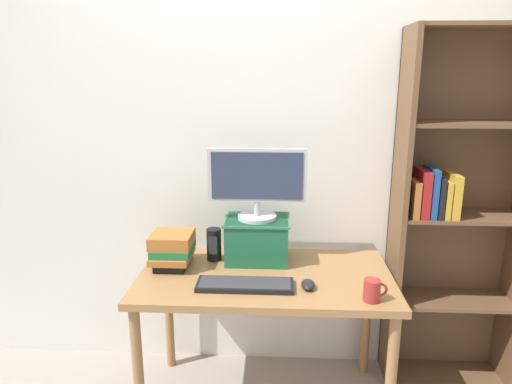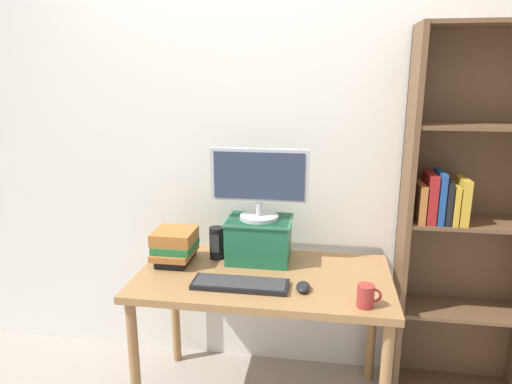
% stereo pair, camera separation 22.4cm
% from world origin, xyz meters
% --- Properties ---
extents(back_wall, '(7.00, 0.08, 2.60)m').
position_xyz_m(back_wall, '(0.00, 0.45, 1.30)').
color(back_wall, silver).
rests_on(back_wall, ground_plane).
extents(desk, '(1.25, 0.69, 0.75)m').
position_xyz_m(desk, '(0.00, 0.00, 0.66)').
color(desk, '#9E7042').
rests_on(desk, ground_plane).
extents(bookshelf_unit, '(0.69, 0.28, 1.95)m').
position_xyz_m(bookshelf_unit, '(1.01, 0.29, 0.99)').
color(bookshelf_unit, brown).
rests_on(bookshelf_unit, ground_plane).
extents(riser_box, '(0.34, 0.27, 0.23)m').
position_xyz_m(riser_box, '(-0.05, 0.18, 0.87)').
color(riser_box, '#1E6642').
rests_on(riser_box, desk).
extents(computer_monitor, '(0.51, 0.20, 0.37)m').
position_xyz_m(computer_monitor, '(-0.05, 0.18, 1.18)').
color(computer_monitor, '#B7B7BA').
rests_on(computer_monitor, riser_box).
extents(keyboard, '(0.45, 0.15, 0.02)m').
position_xyz_m(keyboard, '(-0.09, -0.15, 0.76)').
color(keyboard, black).
rests_on(keyboard, desk).
extents(computer_mouse, '(0.06, 0.10, 0.04)m').
position_xyz_m(computer_mouse, '(0.20, -0.15, 0.77)').
color(computer_mouse, black).
rests_on(computer_mouse, desk).
extents(book_stack, '(0.21, 0.26, 0.18)m').
position_xyz_m(book_stack, '(-0.48, 0.08, 0.84)').
color(book_stack, black).
rests_on(book_stack, desk).
extents(coffee_mug, '(0.11, 0.07, 0.10)m').
position_xyz_m(coffee_mug, '(0.48, -0.26, 0.80)').
color(coffee_mug, '#9E2D28').
rests_on(coffee_mug, desk).
extents(desk_speaker, '(0.08, 0.08, 0.17)m').
position_xyz_m(desk_speaker, '(-0.28, 0.17, 0.83)').
color(desk_speaker, black).
rests_on(desk_speaker, desk).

